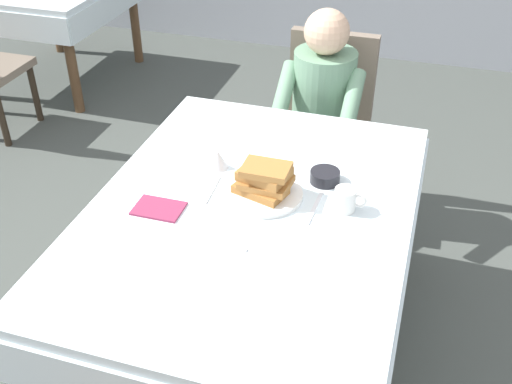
{
  "coord_description": "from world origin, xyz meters",
  "views": [
    {
      "loc": [
        0.53,
        -1.66,
        2.0
      ],
      "look_at": [
        0.01,
        0.02,
        0.79
      ],
      "focal_mm": 43.26,
      "sensor_mm": 36.0,
      "label": 1
    }
  ],
  "objects_px": {
    "syrup_pitcher": "(218,159)",
    "spoon_near_edge": "(225,245)",
    "fork_left_of_plate": "(212,190)",
    "cup_coffee": "(346,200)",
    "dining_table_main": "(251,227)",
    "bowl_butter": "(325,177)",
    "diner_person": "(321,102)",
    "chair_diner": "(326,114)",
    "knife_right_of_plate": "(314,208)",
    "plate_breakfast": "(264,194)",
    "breakfast_stack": "(264,179)"
  },
  "relations": [
    {
      "from": "cup_coffee",
      "to": "spoon_near_edge",
      "type": "bearing_deg",
      "value": -137.14
    },
    {
      "from": "fork_left_of_plate",
      "to": "knife_right_of_plate",
      "type": "height_order",
      "value": "same"
    },
    {
      "from": "bowl_butter",
      "to": "diner_person",
      "type": "bearing_deg",
      "value": 102.72
    },
    {
      "from": "dining_table_main",
      "to": "spoon_near_edge",
      "type": "height_order",
      "value": "spoon_near_edge"
    },
    {
      "from": "fork_left_of_plate",
      "to": "knife_right_of_plate",
      "type": "relative_size",
      "value": 0.9
    },
    {
      "from": "bowl_butter",
      "to": "plate_breakfast",
      "type": "bearing_deg",
      "value": -140.4
    },
    {
      "from": "breakfast_stack",
      "to": "dining_table_main",
      "type": "bearing_deg",
      "value": -107.44
    },
    {
      "from": "dining_table_main",
      "to": "cup_coffee",
      "type": "bearing_deg",
      "value": 14.06
    },
    {
      "from": "bowl_butter",
      "to": "fork_left_of_plate",
      "type": "xyz_separation_m",
      "value": [
        -0.38,
        -0.18,
        -0.02
      ]
    },
    {
      "from": "plate_breakfast",
      "to": "fork_left_of_plate",
      "type": "distance_m",
      "value": 0.19
    },
    {
      "from": "bowl_butter",
      "to": "spoon_near_edge",
      "type": "xyz_separation_m",
      "value": [
        -0.23,
        -0.46,
        -0.02
      ]
    },
    {
      "from": "plate_breakfast",
      "to": "knife_right_of_plate",
      "type": "relative_size",
      "value": 1.4
    },
    {
      "from": "plate_breakfast",
      "to": "bowl_butter",
      "type": "bearing_deg",
      "value": 39.6
    },
    {
      "from": "dining_table_main",
      "to": "chair_diner",
      "type": "bearing_deg",
      "value": 88.18
    },
    {
      "from": "dining_table_main",
      "to": "breakfast_stack",
      "type": "relative_size",
      "value": 7.21
    },
    {
      "from": "diner_person",
      "to": "bowl_butter",
      "type": "distance_m",
      "value": 0.81
    },
    {
      "from": "bowl_butter",
      "to": "spoon_near_edge",
      "type": "bearing_deg",
      "value": -116.28
    },
    {
      "from": "bowl_butter",
      "to": "syrup_pitcher",
      "type": "bearing_deg",
      "value": -176.63
    },
    {
      "from": "cup_coffee",
      "to": "spoon_near_edge",
      "type": "xyz_separation_m",
      "value": [
        -0.33,
        -0.31,
        -0.04
      ]
    },
    {
      "from": "cup_coffee",
      "to": "knife_right_of_plate",
      "type": "distance_m",
      "value": 0.11
    },
    {
      "from": "fork_left_of_plate",
      "to": "spoon_near_edge",
      "type": "distance_m",
      "value": 0.32
    },
    {
      "from": "cup_coffee",
      "to": "knife_right_of_plate",
      "type": "relative_size",
      "value": 0.56
    },
    {
      "from": "syrup_pitcher",
      "to": "breakfast_stack",
      "type": "bearing_deg",
      "value": -29.9
    },
    {
      "from": "knife_right_of_plate",
      "to": "breakfast_stack",
      "type": "bearing_deg",
      "value": 84.98
    },
    {
      "from": "dining_table_main",
      "to": "spoon_near_edge",
      "type": "xyz_separation_m",
      "value": [
        -0.01,
        -0.23,
        0.09
      ]
    },
    {
      "from": "plate_breakfast",
      "to": "spoon_near_edge",
      "type": "bearing_deg",
      "value": -97.13
    },
    {
      "from": "diner_person",
      "to": "fork_left_of_plate",
      "type": "bearing_deg",
      "value": 78.1
    },
    {
      "from": "breakfast_stack",
      "to": "bowl_butter",
      "type": "xyz_separation_m",
      "value": [
        0.19,
        0.15,
        -0.05
      ]
    },
    {
      "from": "dining_table_main",
      "to": "spoon_near_edge",
      "type": "distance_m",
      "value": 0.24
    },
    {
      "from": "syrup_pitcher",
      "to": "fork_left_of_plate",
      "type": "relative_size",
      "value": 0.44
    },
    {
      "from": "fork_left_of_plate",
      "to": "spoon_near_edge",
      "type": "relative_size",
      "value": 1.2
    },
    {
      "from": "fork_left_of_plate",
      "to": "knife_right_of_plate",
      "type": "xyz_separation_m",
      "value": [
        0.38,
        0.0,
        0.0
      ]
    },
    {
      "from": "plate_breakfast",
      "to": "syrup_pitcher",
      "type": "distance_m",
      "value": 0.26
    },
    {
      "from": "cup_coffee",
      "to": "dining_table_main",
      "type": "bearing_deg",
      "value": -165.94
    },
    {
      "from": "chair_diner",
      "to": "syrup_pitcher",
      "type": "height_order",
      "value": "chair_diner"
    },
    {
      "from": "breakfast_stack",
      "to": "syrup_pitcher",
      "type": "distance_m",
      "value": 0.26
    },
    {
      "from": "chair_diner",
      "to": "spoon_near_edge",
      "type": "bearing_deg",
      "value": 87.96
    },
    {
      "from": "diner_person",
      "to": "knife_right_of_plate",
      "type": "relative_size",
      "value": 5.6
    },
    {
      "from": "syrup_pitcher",
      "to": "plate_breakfast",
      "type": "bearing_deg",
      "value": -30.71
    },
    {
      "from": "dining_table_main",
      "to": "syrup_pitcher",
      "type": "relative_size",
      "value": 19.05
    },
    {
      "from": "bowl_butter",
      "to": "dining_table_main",
      "type": "bearing_deg",
      "value": -132.68
    },
    {
      "from": "diner_person",
      "to": "syrup_pitcher",
      "type": "height_order",
      "value": "diner_person"
    },
    {
      "from": "fork_left_of_plate",
      "to": "cup_coffee",
      "type": "bearing_deg",
      "value": -90.81
    },
    {
      "from": "dining_table_main",
      "to": "knife_right_of_plate",
      "type": "xyz_separation_m",
      "value": [
        0.22,
        0.06,
        0.09
      ]
    },
    {
      "from": "syrup_pitcher",
      "to": "spoon_near_edge",
      "type": "bearing_deg",
      "value": -67.03
    },
    {
      "from": "chair_diner",
      "to": "knife_right_of_plate",
      "type": "xyz_separation_m",
      "value": [
        0.18,
        -1.11,
        0.21
      ]
    },
    {
      "from": "fork_left_of_plate",
      "to": "spoon_near_edge",
      "type": "height_order",
      "value": "same"
    },
    {
      "from": "diner_person",
      "to": "syrup_pitcher",
      "type": "bearing_deg",
      "value": 73.84
    },
    {
      "from": "chair_diner",
      "to": "bowl_butter",
      "type": "distance_m",
      "value": 0.98
    },
    {
      "from": "cup_coffee",
      "to": "bowl_butter",
      "type": "xyz_separation_m",
      "value": [
        -0.1,
        0.15,
        -0.02
      ]
    }
  ]
}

